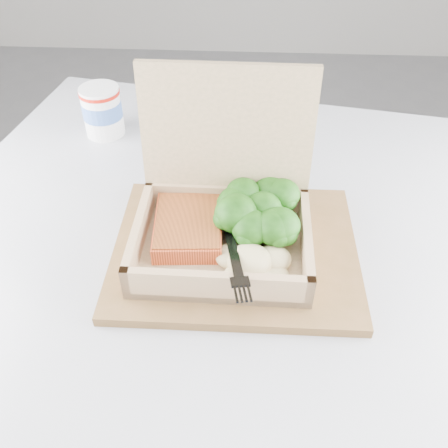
# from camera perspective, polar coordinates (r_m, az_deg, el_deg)

# --- Properties ---
(floor) EXTENTS (4.00, 4.00, 0.00)m
(floor) POSITION_cam_1_polar(r_m,az_deg,el_deg) (1.51, 3.72, -11.99)
(floor) COLOR gray
(floor) RESTS_ON ground
(cafe_table) EXTENTS (1.02, 1.02, 0.76)m
(cafe_table) POSITION_cam_1_polar(r_m,az_deg,el_deg) (0.79, 0.86, -14.57)
(cafe_table) COLOR black
(cafe_table) RESTS_ON floor
(serving_tray) EXTENTS (0.31, 0.25, 0.01)m
(serving_tray) POSITION_cam_1_polar(r_m,az_deg,el_deg) (0.64, 1.30, -2.96)
(serving_tray) COLOR brown
(serving_tray) RESTS_ON cafe_table
(takeout_container) EXTENTS (0.22, 0.19, 0.21)m
(takeout_container) POSITION_cam_1_polar(r_m,az_deg,el_deg) (0.62, -0.05, 2.07)
(takeout_container) COLOR tan
(takeout_container) RESTS_ON serving_tray
(salmon_fillet) EXTENTS (0.09, 0.12, 0.02)m
(salmon_fillet) POSITION_cam_1_polar(r_m,az_deg,el_deg) (0.63, -4.10, -0.35)
(salmon_fillet) COLOR #E95D2D
(salmon_fillet) RESTS_ON takeout_container
(broccoli_pile) EXTENTS (0.13, 0.13, 0.05)m
(broccoli_pile) POSITION_cam_1_polar(r_m,az_deg,el_deg) (0.63, 4.45, 1.11)
(broccoli_pile) COLOR #287119
(broccoli_pile) RESTS_ON takeout_container
(mashed_potatoes) EXTENTS (0.09, 0.08, 0.03)m
(mashed_potatoes) POSITION_cam_1_polar(r_m,az_deg,el_deg) (0.58, 2.95, -4.26)
(mashed_potatoes) COLOR beige
(mashed_potatoes) RESTS_ON takeout_container
(plastic_fork) EXTENTS (0.04, 0.15, 0.02)m
(plastic_fork) POSITION_cam_1_polar(r_m,az_deg,el_deg) (0.59, 0.85, -1.90)
(plastic_fork) COLOR black
(plastic_fork) RESTS_ON mashed_potatoes
(paper_cup) EXTENTS (0.07, 0.07, 0.08)m
(paper_cup) POSITION_cam_1_polar(r_m,az_deg,el_deg) (0.88, -13.76, 12.58)
(paper_cup) COLOR silver
(paper_cup) RESTS_ON cafe_table
(receipt) EXTENTS (0.12, 0.15, 0.00)m
(receipt) POSITION_cam_1_polar(r_m,az_deg,el_deg) (0.78, 4.37, 5.72)
(receipt) COLOR white
(receipt) RESTS_ON cafe_table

